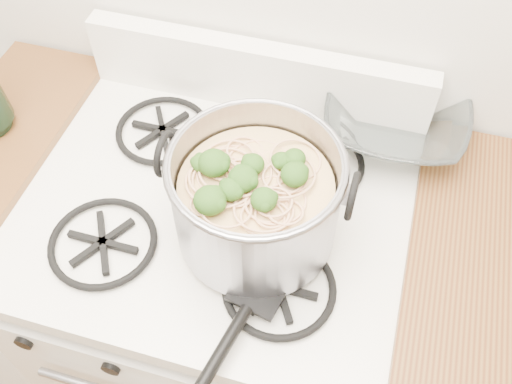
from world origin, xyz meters
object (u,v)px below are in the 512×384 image
Objects in this scene: gas_range at (225,309)px; spatula at (262,283)px; glass_bowl at (394,126)px; stock_pot at (256,200)px.

gas_range is 0.54m from spatula.
gas_range is at bearing -138.06° from glass_bowl.
gas_range is 7.69× the size of glass_bowl.
glass_bowl is at bearing 57.14° from stock_pot.
stock_pot is at bearing 123.04° from spatula.
gas_range is 0.59m from stock_pot.
gas_range is 0.65m from glass_bowl.
stock_pot is (0.10, -0.05, 0.58)m from gas_range.
stock_pot is 0.14m from spatula.
gas_range is at bearing 154.43° from stock_pot.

